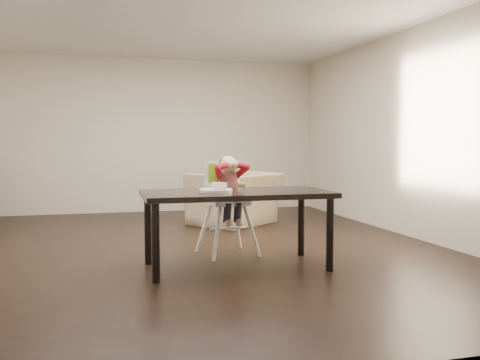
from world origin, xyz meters
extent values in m
plane|color=black|center=(0.00, 0.00, 0.00)|extent=(7.00, 7.00, 0.00)
cube|color=beige|center=(0.00, 3.50, 1.35)|extent=(6.00, 0.02, 2.70)
cube|color=beige|center=(0.00, -3.50, 1.35)|extent=(6.00, 0.02, 2.70)
cube|color=beige|center=(3.00, 0.00, 1.35)|extent=(0.02, 7.00, 2.70)
cube|color=white|center=(0.00, 0.00, 2.70)|extent=(6.00, 7.00, 0.02)
cube|color=black|center=(0.39, -1.04, 0.72)|extent=(1.80, 0.90, 0.05)
cylinder|color=black|center=(-0.43, -1.41, 0.35)|extent=(0.07, 0.07, 0.70)
cylinder|color=black|center=(1.21, -1.41, 0.35)|extent=(0.07, 0.07, 0.70)
cylinder|color=black|center=(-0.43, -0.67, 0.35)|extent=(0.07, 0.07, 0.70)
cylinder|color=black|center=(1.21, -0.67, 0.35)|extent=(0.07, 0.07, 0.70)
cylinder|color=white|center=(0.28, -0.64, 0.29)|extent=(0.05, 0.05, 0.57)
cylinder|color=white|center=(0.68, -0.58, 0.29)|extent=(0.05, 0.05, 0.57)
cylinder|color=white|center=(0.22, -0.23, 0.29)|extent=(0.05, 0.05, 0.57)
cylinder|color=white|center=(0.62, -0.17, 0.29)|extent=(0.05, 0.05, 0.57)
cube|color=white|center=(0.45, -0.40, 0.57)|extent=(0.46, 0.42, 0.05)
cube|color=#74AF16|center=(0.45, -0.40, 0.61)|extent=(0.37, 0.35, 0.03)
cube|color=white|center=(0.43, -0.25, 0.81)|extent=(0.41, 0.11, 0.43)
cube|color=#74AF16|center=(0.43, -0.28, 0.80)|extent=(0.35, 0.07, 0.39)
cube|color=black|center=(0.38, -0.36, 0.80)|extent=(0.06, 0.19, 0.02)
cube|color=black|center=(0.51, -0.34, 0.80)|extent=(0.06, 0.19, 0.02)
cylinder|color=#A11812|center=(0.45, -0.40, 0.76)|extent=(0.27, 0.27, 0.28)
sphere|color=beige|center=(0.45, -0.42, 0.98)|extent=(0.21, 0.21, 0.18)
ellipsoid|color=brown|center=(0.45, -0.40, 1.00)|extent=(0.21, 0.20, 0.14)
sphere|color=beige|center=(0.43, -0.53, 0.99)|extent=(0.09, 0.09, 0.08)
sphere|color=beige|center=(0.50, -0.52, 0.99)|extent=(0.09, 0.09, 0.08)
cylinder|color=white|center=(0.17, -1.09, 0.76)|extent=(0.32, 0.32, 0.02)
torus|color=white|center=(0.17, -1.09, 0.77)|extent=(0.32, 0.32, 0.02)
imported|color=tan|center=(1.07, 1.66, 0.52)|extent=(1.41, 1.34, 1.04)
camera|label=1|loc=(-0.91, -6.02, 1.22)|focal=40.00mm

